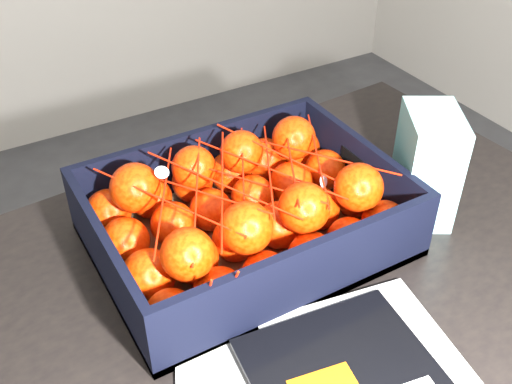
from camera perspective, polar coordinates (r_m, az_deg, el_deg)
table at (r=0.87m, az=0.00°, el=-16.20°), size 1.25×0.88×0.75m
produce_crate at (r=0.88m, az=-0.98°, el=-3.03°), size 0.42×0.32×0.11m
clementine_heap at (r=0.86m, az=-1.00°, el=-1.70°), size 0.40×0.30×0.12m
mesh_net at (r=0.82m, az=-1.20°, el=0.90°), size 0.35×0.28×0.10m
retail_carton at (r=0.94m, az=15.77°, el=2.42°), size 0.12×0.14×0.17m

